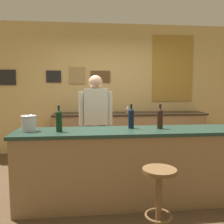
# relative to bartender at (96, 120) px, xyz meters

# --- Properties ---
(ground_plane) EXTENTS (10.00, 10.00, 0.00)m
(ground_plane) POSITION_rel_bartender_xyz_m (0.36, -0.44, -0.94)
(ground_plane) COLOR #4C3823
(back_wall) EXTENTS (6.00, 0.09, 2.80)m
(back_wall) POSITION_rel_bartender_xyz_m (0.39, 1.59, 0.48)
(back_wall) COLOR tan
(back_wall) RESTS_ON ground_plane
(bar_counter) EXTENTS (2.73, 0.60, 0.92)m
(bar_counter) POSITION_rel_bartender_xyz_m (0.36, -0.84, -0.47)
(bar_counter) COLOR olive
(bar_counter) RESTS_ON ground_plane
(side_counter) EXTENTS (3.17, 0.56, 0.90)m
(side_counter) POSITION_rel_bartender_xyz_m (0.76, 1.21, -0.48)
(side_counter) COLOR olive
(side_counter) RESTS_ON ground_plane
(bartender) EXTENTS (0.52, 0.21, 1.62)m
(bartender) POSITION_rel_bartender_xyz_m (0.00, 0.00, 0.00)
(bartender) COLOR #384766
(bartender) RESTS_ON ground_plane
(bar_stool) EXTENTS (0.32, 0.32, 0.68)m
(bar_stool) POSITION_rel_bartender_xyz_m (0.53, -1.57, -0.48)
(bar_stool) COLOR brown
(bar_stool) RESTS_ON ground_plane
(wine_bottle_a) EXTENTS (0.07, 0.07, 0.31)m
(wine_bottle_a) POSITION_rel_bartender_xyz_m (-0.46, -0.88, 0.12)
(wine_bottle_a) COLOR black
(wine_bottle_a) RESTS_ON bar_counter
(wine_bottle_b) EXTENTS (0.07, 0.07, 0.31)m
(wine_bottle_b) POSITION_rel_bartender_xyz_m (0.42, -0.74, 0.12)
(wine_bottle_b) COLOR black
(wine_bottle_b) RESTS_ON bar_counter
(wine_bottle_c) EXTENTS (0.07, 0.07, 0.31)m
(wine_bottle_c) POSITION_rel_bartender_xyz_m (0.77, -0.80, 0.12)
(wine_bottle_c) COLOR black
(wine_bottle_c) RESTS_ON bar_counter
(ice_bucket) EXTENTS (0.19, 0.19, 0.19)m
(ice_bucket) POSITION_rel_bartender_xyz_m (-0.82, -0.81, 0.08)
(ice_bucket) COLOR #B7BABF
(ice_bucket) RESTS_ON bar_counter
(wine_glass_a) EXTENTS (0.07, 0.07, 0.16)m
(wine_glass_a) POSITION_rel_bartender_xyz_m (0.18, 1.29, 0.07)
(wine_glass_a) COLOR silver
(wine_glass_a) RESTS_ON side_counter
(wine_glass_b) EXTENTS (0.07, 0.07, 0.16)m
(wine_glass_b) POSITION_rel_bartender_xyz_m (0.71, 1.24, 0.07)
(wine_glass_b) COLOR silver
(wine_glass_b) RESTS_ON side_counter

